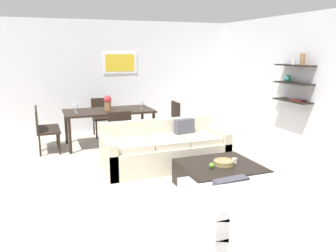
{
  "coord_description": "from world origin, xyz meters",
  "views": [
    {
      "loc": [
        -1.93,
        -5.11,
        2.0
      ],
      "look_at": [
        0.1,
        0.2,
        0.75
      ],
      "focal_mm": 37.21,
      "sensor_mm": 36.0,
      "label": 1
    }
  ],
  "objects_px": {
    "loveseat_white": "(259,211)",
    "apple_on_coffee_table": "(212,165)",
    "decorative_bowl": "(224,162)",
    "wine_glass_left_far": "(75,106)",
    "wine_glass_left_near": "(76,106)",
    "centerpiece_vase": "(108,103)",
    "dining_chair_left_near": "(44,128)",
    "dining_table": "(109,113)",
    "dining_chair_head": "(102,114)",
    "dining_chair_foot": "(119,130)",
    "wine_glass_right_near": "(141,103)",
    "candle_jar": "(234,161)",
    "dining_chair_left_far": "(43,124)",
    "coffee_table": "(220,177)",
    "dining_chair_right_near": "(171,119)",
    "sofa_beige": "(165,150)"
  },
  "relations": [
    {
      "from": "dining_chair_left_near",
      "to": "wine_glass_left_far",
      "type": "relative_size",
      "value": 6.02
    },
    {
      "from": "dining_table",
      "to": "wine_glass_right_near",
      "type": "relative_size",
      "value": 10.34
    },
    {
      "from": "candle_jar",
      "to": "wine_glass_left_near",
      "type": "bearing_deg",
      "value": 122.86
    },
    {
      "from": "candle_jar",
      "to": "dining_chair_left_near",
      "type": "height_order",
      "value": "dining_chair_left_near"
    },
    {
      "from": "dining_chair_left_near",
      "to": "apple_on_coffee_table",
      "type": "bearing_deg",
      "value": -53.78
    },
    {
      "from": "decorative_bowl",
      "to": "dining_chair_left_near",
      "type": "bearing_deg",
      "value": 129.66
    },
    {
      "from": "loveseat_white",
      "to": "centerpiece_vase",
      "type": "relative_size",
      "value": 4.89
    },
    {
      "from": "dining_chair_right_near",
      "to": "wine_glass_left_far",
      "type": "distance_m",
      "value": 2.07
    },
    {
      "from": "decorative_bowl",
      "to": "dining_chair_left_far",
      "type": "height_order",
      "value": "dining_chair_left_far"
    },
    {
      "from": "dining_chair_right_near",
      "to": "wine_glass_right_near",
      "type": "height_order",
      "value": "wine_glass_right_near"
    },
    {
      "from": "loveseat_white",
      "to": "dining_chair_foot",
      "type": "xyz_separation_m",
      "value": [
        -0.75,
        3.44,
        0.21
      ]
    },
    {
      "from": "loveseat_white",
      "to": "dining_chair_left_near",
      "type": "bearing_deg",
      "value": 116.82
    },
    {
      "from": "dining_chair_foot",
      "to": "wine_glass_left_far",
      "type": "height_order",
      "value": "wine_glass_left_far"
    },
    {
      "from": "loveseat_white",
      "to": "dining_chair_left_far",
      "type": "bearing_deg",
      "value": 114.6
    },
    {
      "from": "dining_chair_left_near",
      "to": "wine_glass_left_far",
      "type": "height_order",
      "value": "wine_glass_left_far"
    },
    {
      "from": "wine_glass_left_near",
      "to": "centerpiece_vase",
      "type": "bearing_deg",
      "value": 7.91
    },
    {
      "from": "sofa_beige",
      "to": "wine_glass_right_near",
      "type": "bearing_deg",
      "value": 87.32
    },
    {
      "from": "dining_table",
      "to": "wine_glass_left_near",
      "type": "distance_m",
      "value": 0.72
    },
    {
      "from": "wine_glass_left_near",
      "to": "wine_glass_right_near",
      "type": "distance_m",
      "value": 1.37
    },
    {
      "from": "decorative_bowl",
      "to": "dining_chair_left_far",
      "type": "distance_m",
      "value": 4.04
    },
    {
      "from": "coffee_table",
      "to": "wine_glass_left_near",
      "type": "relative_size",
      "value": 5.64
    },
    {
      "from": "coffee_table",
      "to": "wine_glass_right_near",
      "type": "bearing_deg",
      "value": 96.02
    },
    {
      "from": "coffee_table",
      "to": "dining_chair_left_near",
      "type": "bearing_deg",
      "value": 129.43
    },
    {
      "from": "centerpiece_vase",
      "to": "wine_glass_left_far",
      "type": "bearing_deg",
      "value": 167.61
    },
    {
      "from": "dining_chair_head",
      "to": "centerpiece_vase",
      "type": "relative_size",
      "value": 2.79
    },
    {
      "from": "loveseat_white",
      "to": "apple_on_coffee_table",
      "type": "xyz_separation_m",
      "value": [
        0.05,
        1.2,
        0.13
      ]
    },
    {
      "from": "decorative_bowl",
      "to": "wine_glass_left_far",
      "type": "relative_size",
      "value": 2.07
    },
    {
      "from": "decorative_bowl",
      "to": "centerpiece_vase",
      "type": "bearing_deg",
      "value": 109.19
    },
    {
      "from": "candle_jar",
      "to": "dining_chair_right_near",
      "type": "bearing_deg",
      "value": 87.72
    },
    {
      "from": "sofa_beige",
      "to": "wine_glass_right_near",
      "type": "distance_m",
      "value": 1.77
    },
    {
      "from": "decorative_bowl",
      "to": "wine_glass_left_near",
      "type": "bearing_deg",
      "value": 120.23
    },
    {
      "from": "dining_chair_left_near",
      "to": "centerpiece_vase",
      "type": "distance_m",
      "value": 1.38
    },
    {
      "from": "dining_chair_foot",
      "to": "wine_glass_right_near",
      "type": "distance_m",
      "value": 1.09
    },
    {
      "from": "dining_chair_left_near",
      "to": "decorative_bowl",
      "type": "bearing_deg",
      "value": -50.34
    },
    {
      "from": "centerpiece_vase",
      "to": "dining_chair_left_near",
      "type": "bearing_deg",
      "value": -171.79
    },
    {
      "from": "dining_chair_head",
      "to": "apple_on_coffee_table",
      "type": "bearing_deg",
      "value": -78.67
    },
    {
      "from": "dining_chair_foot",
      "to": "centerpiece_vase",
      "type": "relative_size",
      "value": 2.79
    },
    {
      "from": "dining_chair_right_near",
      "to": "dining_chair_left_far",
      "type": "relative_size",
      "value": 1.0
    },
    {
      "from": "dining_chair_left_near",
      "to": "dining_table",
      "type": "bearing_deg",
      "value": 9.18
    },
    {
      "from": "decorative_bowl",
      "to": "wine_glass_right_near",
      "type": "distance_m",
      "value": 3.0
    },
    {
      "from": "coffee_table",
      "to": "apple_on_coffee_table",
      "type": "bearing_deg",
      "value": -153.94
    },
    {
      "from": "decorative_bowl",
      "to": "centerpiece_vase",
      "type": "relative_size",
      "value": 0.96
    },
    {
      "from": "candle_jar",
      "to": "apple_on_coffee_table",
      "type": "distance_m",
      "value": 0.42
    },
    {
      "from": "dining_chair_foot",
      "to": "dining_chair_right_near",
      "type": "bearing_deg",
      "value": 26.75
    },
    {
      "from": "candle_jar",
      "to": "decorative_bowl",
      "type": "bearing_deg",
      "value": -178.14
    },
    {
      "from": "decorative_bowl",
      "to": "dining_chair_foot",
      "type": "relative_size",
      "value": 0.34
    },
    {
      "from": "wine_glass_right_near",
      "to": "apple_on_coffee_table",
      "type": "bearing_deg",
      "value": -87.7
    },
    {
      "from": "decorative_bowl",
      "to": "dining_table",
      "type": "xyz_separation_m",
      "value": [
        -1.03,
        3.06,
        0.26
      ]
    },
    {
      "from": "candle_jar",
      "to": "dining_chair_left_far",
      "type": "height_order",
      "value": "dining_chair_left_far"
    },
    {
      "from": "apple_on_coffee_table",
      "to": "wine_glass_left_near",
      "type": "height_order",
      "value": "wine_glass_left_near"
    }
  ]
}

